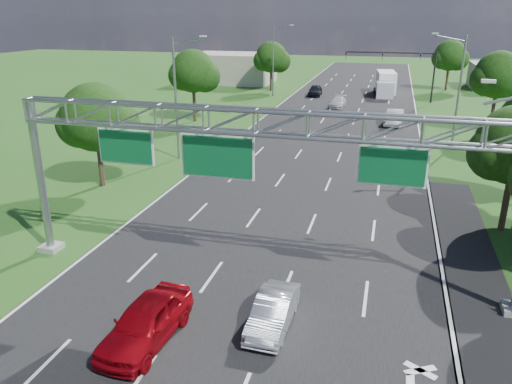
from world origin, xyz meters
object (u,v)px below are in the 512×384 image
(silver_sedan, at_px, (273,311))
(box_truck, at_px, (386,84))
(traffic_signal, at_px, (408,64))
(red_coupe, at_px, (146,322))
(sign_gantry, at_px, (258,136))

(silver_sedan, xyz_separation_m, box_truck, (2.74, 62.32, 0.94))
(traffic_signal, distance_m, red_coupe, 59.75)
(sign_gantry, height_order, box_truck, sign_gantry)
(red_coupe, height_order, box_truck, box_truck)
(silver_sedan, bearing_deg, red_coupe, -152.08)
(red_coupe, relative_size, silver_sedan, 1.22)
(box_truck, bearing_deg, silver_sedan, -98.96)
(traffic_signal, relative_size, red_coupe, 2.48)
(traffic_signal, bearing_deg, box_truck, 115.99)
(traffic_signal, xyz_separation_m, box_truck, (-2.82, 5.78, -3.56))
(red_coupe, distance_m, box_truck, 64.93)
(silver_sedan, height_order, box_truck, box_truck)
(sign_gantry, relative_size, traffic_signal, 1.92)
(red_coupe, bearing_deg, sign_gantry, 67.67)
(sign_gantry, distance_m, silver_sedan, 7.33)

